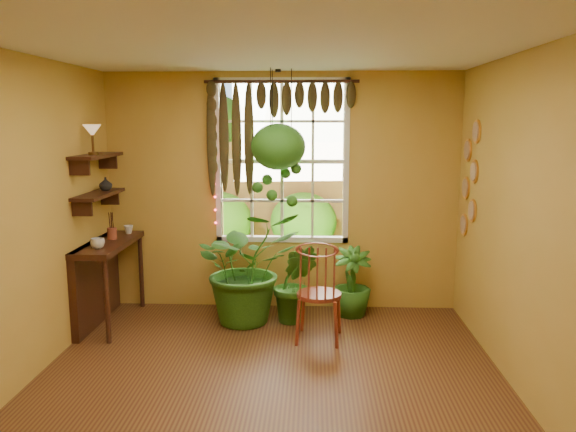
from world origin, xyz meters
name	(u,v)px	position (x,y,z in m)	size (l,w,h in m)	color
floor	(266,398)	(0.00, 0.00, 0.00)	(4.50, 4.50, 0.00)	brown
ceiling	(264,43)	(0.00, 0.00, 2.70)	(4.50, 4.50, 0.00)	white
wall_back	(282,192)	(0.00, 2.25, 1.35)	(4.00, 4.00, 0.00)	gold
wall_left	(4,228)	(-2.00, 0.00, 1.35)	(4.50, 4.50, 0.00)	gold
wall_right	(538,233)	(2.00, 0.00, 1.35)	(4.50, 4.50, 0.00)	gold
window	(282,161)	(0.00, 2.28, 1.70)	(1.52, 0.10, 1.86)	white
valance_vine	(274,110)	(-0.08, 2.16, 2.28)	(1.70, 0.12, 1.10)	#3E1D11
string_lights	(214,157)	(-0.76, 2.19, 1.75)	(0.03, 0.03, 1.54)	#FF2633
wall_plates	(469,180)	(1.98, 1.79, 1.55)	(0.04, 0.32, 1.10)	beige
counter_ledge	(100,273)	(-1.91, 1.60, 0.55)	(0.40, 1.20, 0.90)	#3E1D11
shelf_lower	(99,194)	(-1.88, 1.60, 1.40)	(0.25, 0.90, 0.04)	#3E1D11
shelf_upper	(97,156)	(-1.88, 1.60, 1.80)	(0.25, 0.90, 0.04)	#3E1D11
backyard	(307,166)	(0.24, 6.87, 1.28)	(14.00, 10.00, 12.00)	#295E1A
windsor_chair	(319,307)	(0.42, 1.21, 0.34)	(0.49, 0.51, 1.18)	maroon
potted_plant_left	(247,266)	(-0.34, 1.71, 0.62)	(1.11, 0.96, 1.23)	#1B4813
potted_plant_mid	(295,283)	(0.17, 1.71, 0.44)	(0.48, 0.39, 0.87)	#1B4813
potted_plant_right	(351,282)	(0.79, 1.96, 0.39)	(0.43, 0.43, 0.77)	#1B4813
hanging_basket	(278,152)	(-0.02, 1.99, 1.82)	(0.59, 0.59, 1.48)	black
cup_a	(98,244)	(-1.78, 1.25, 0.95)	(0.14, 0.14, 0.11)	silver
cup_b	(129,230)	(-1.72, 2.02, 0.95)	(0.10, 0.10, 0.09)	beige
brush_jar	(112,226)	(-1.80, 1.72, 1.04)	(0.10, 0.10, 0.37)	brown
shelf_vase	(106,184)	(-1.87, 1.80, 1.49)	(0.14, 0.14, 0.14)	#B2AD99
tiffany_lamp	(92,132)	(-1.86, 1.48, 2.04)	(0.18, 0.18, 0.30)	#563618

